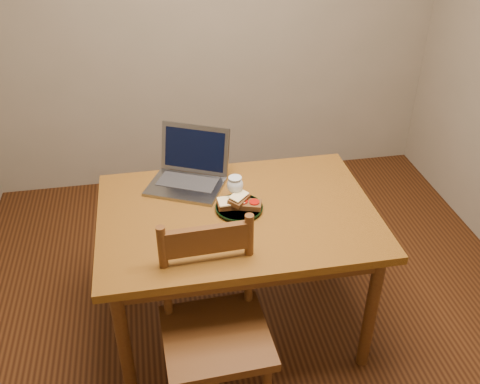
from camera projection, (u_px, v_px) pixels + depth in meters
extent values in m
cube|color=black|center=(256.00, 324.00, 2.92)|extent=(3.20, 3.20, 0.02)
cube|color=gray|center=(209.00, 3.00, 3.52)|extent=(3.20, 0.02, 2.60)
cube|color=#4B2C0C|center=(237.00, 215.00, 2.52)|extent=(1.30, 0.90, 0.04)
cylinder|color=#43220E|center=(124.00, 346.00, 2.34)|extent=(0.06, 0.06, 0.70)
cylinder|color=#43220E|center=(371.00, 312.00, 2.51)|extent=(0.06, 0.06, 0.70)
cylinder|color=#43220E|center=(124.00, 242.00, 2.95)|extent=(0.06, 0.06, 0.70)
cylinder|color=#43220E|center=(323.00, 220.00, 3.12)|extent=(0.06, 0.06, 0.70)
cube|color=#43220E|center=(216.00, 337.00, 2.25)|extent=(0.46, 0.44, 0.04)
cube|color=#43220E|center=(206.00, 240.00, 2.17)|extent=(0.36, 0.05, 0.13)
cylinder|color=black|center=(239.00, 208.00, 2.52)|extent=(0.23, 0.23, 0.02)
cube|color=slate|center=(185.00, 187.00, 2.68)|extent=(0.43, 0.38, 0.02)
cube|color=slate|center=(195.00, 149.00, 2.74)|extent=(0.36, 0.23, 0.25)
cube|color=black|center=(195.00, 149.00, 2.74)|extent=(0.31, 0.19, 0.20)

